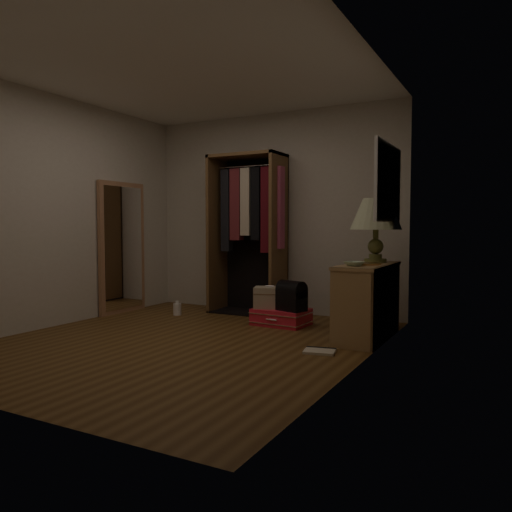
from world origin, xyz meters
name	(u,v)px	position (x,y,z in m)	size (l,w,h in m)	color
ground	(183,342)	(0.00, 0.00, 0.00)	(4.00, 4.00, 0.00)	#543618
room_walls	(191,187)	(0.08, 0.04, 1.50)	(3.52, 4.02, 2.60)	beige
console_bookshelf	(368,299)	(1.54, 1.04, 0.39)	(0.42, 1.12, 0.75)	#A17A4E
open_wardrobe	(251,220)	(-0.21, 1.77, 1.21)	(0.99, 0.50, 2.05)	brown
floor_mirror	(122,248)	(-1.70, 1.00, 0.85)	(0.06, 0.80, 1.70)	#A4714F
pink_suitcase	(281,317)	(0.48, 1.22, 0.09)	(0.64, 0.48, 0.19)	red
train_case	(270,297)	(0.35, 1.20, 0.31)	(0.42, 0.35, 0.26)	tan
black_bag	(292,295)	(0.64, 1.15, 0.36)	(0.36, 0.29, 0.34)	black
table_lamp	(376,216)	(1.54, 1.29, 1.24)	(0.54, 0.54, 0.67)	#545B2C
brass_tray	(366,264)	(1.54, 0.94, 0.76)	(0.38, 0.38, 0.02)	#AE7C42
ceramic_bowl	(354,264)	(1.49, 0.70, 0.77)	(0.18, 0.18, 0.04)	#ABCBA9
white_jug	(177,309)	(-0.95, 1.17, 0.08)	(0.12, 0.12, 0.18)	white
floor_book	(320,351)	(1.32, 0.26, 0.01)	(0.31, 0.27, 0.03)	beige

